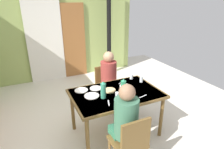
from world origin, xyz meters
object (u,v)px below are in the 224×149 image
(water_bottle_green_far, at_px, (123,89))
(serving_bowl_center, at_px, (125,87))
(dining_table, at_px, (116,97))
(person_far_diner, at_px, (109,74))
(chair_far_diner, at_px, (106,85))
(water_bottle_green_near, at_px, (103,90))
(chair_near_diner, at_px, (130,142))
(person_near_diner, at_px, (126,117))

(water_bottle_green_far, height_order, serving_bowl_center, water_bottle_green_far)
(dining_table, xyz_separation_m, person_far_diner, (0.19, 0.67, 0.10))
(dining_table, bearing_deg, chair_far_diner, 77.05)
(dining_table, height_order, water_bottle_green_near, water_bottle_green_near)
(chair_far_diner, bearing_deg, water_bottle_green_near, 63.78)
(person_far_diner, xyz_separation_m, water_bottle_green_far, (-0.16, -0.85, 0.11))
(dining_table, height_order, chair_far_diner, chair_far_diner)
(water_bottle_green_near, bearing_deg, chair_far_diner, 63.78)
(person_far_diner, distance_m, water_bottle_green_far, 0.87)
(dining_table, distance_m, chair_far_diner, 0.85)
(chair_near_diner, bearing_deg, chair_far_diner, 76.34)
(water_bottle_green_far, xyz_separation_m, serving_bowl_center, (0.16, 0.24, -0.11))
(water_bottle_green_far, bearing_deg, chair_near_diner, -110.48)
(chair_far_diner, relative_size, person_near_diner, 1.13)
(chair_far_diner, xyz_separation_m, water_bottle_green_near, (-0.43, -0.88, 0.38))
(person_near_diner, bearing_deg, water_bottle_green_near, 93.68)
(chair_far_diner, distance_m, water_bottle_green_far, 1.07)
(person_far_diner, xyz_separation_m, water_bottle_green_near, (-0.43, -0.74, 0.10))
(chair_far_diner, height_order, serving_bowl_center, chair_far_diner)
(chair_far_diner, bearing_deg, person_far_diner, 90.00)
(chair_far_diner, height_order, person_far_diner, person_far_diner)
(dining_table, distance_m, water_bottle_green_near, 0.32)
(water_bottle_green_near, relative_size, serving_bowl_center, 1.57)
(serving_bowl_center, bearing_deg, dining_table, -161.07)
(chair_near_diner, height_order, water_bottle_green_far, water_bottle_green_far)
(dining_table, relative_size, person_near_diner, 1.79)
(chair_far_diner, distance_m, person_far_diner, 0.31)
(dining_table, height_order, water_bottle_green_far, water_bottle_green_far)
(chair_near_diner, height_order, person_near_diner, person_near_diner)
(dining_table, xyz_separation_m, water_bottle_green_far, (0.03, -0.17, 0.21))
(chair_far_diner, bearing_deg, serving_bowl_center, 90.37)
(person_near_diner, xyz_separation_m, water_bottle_green_near, (-0.04, 0.60, 0.10))
(person_far_diner, bearing_deg, serving_bowl_center, 90.46)
(chair_near_diner, distance_m, water_bottle_green_far, 0.78)
(water_bottle_green_far, bearing_deg, water_bottle_green_near, 159.07)
(person_near_diner, xyz_separation_m, serving_bowl_center, (0.40, 0.74, -0.00))
(chair_near_diner, bearing_deg, person_far_diner, 75.14)
(water_bottle_green_near, bearing_deg, water_bottle_green_far, -20.93)
(person_near_diner, height_order, water_bottle_green_far, person_near_diner)
(dining_table, relative_size, chair_near_diner, 1.58)
(person_far_diner, relative_size, water_bottle_green_far, 2.60)
(chair_near_diner, distance_m, person_near_diner, 0.31)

